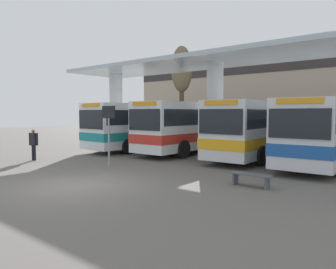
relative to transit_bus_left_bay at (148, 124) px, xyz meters
The scene contains 11 objects.
ground_plane 12.51m from the transit_bus_left_bay, 59.58° to the right, with size 100.00×100.00×0.00m, color #605B56.
townhouse_backdrop 15.98m from the transit_bus_left_bay, 66.37° to the left, with size 40.00×0.58×8.81m.
station_canopy 6.95m from the transit_bus_left_bay, ahead, with size 22.29×5.16×5.85m.
transit_bus_left_bay is the anchor object (origin of this frame).
transit_bus_center_bay 3.85m from the transit_bus_left_bay, 11.62° to the left, with size 2.85×10.59×3.32m.
transit_bus_right_bay 8.40m from the transit_bus_left_bay, ahead, with size 3.03×10.71×3.28m.
transit_bus_far_right_bay 12.10m from the transit_bus_left_bay, ahead, with size 3.05×10.48×3.27m.
waiting_bench_mid_platform 13.27m from the transit_bus_left_bay, 31.01° to the right, with size 1.53×0.44×0.46m.
info_sign_platform 8.06m from the transit_bus_left_bay, 61.19° to the right, with size 0.90×0.09×3.00m.
pedestrian_waiting 8.46m from the transit_bus_left_bay, 96.55° to the right, with size 0.65×0.33×1.74m.
poplar_tree_behind_right 8.30m from the transit_bus_left_bay, 105.98° to the left, with size 1.93×1.93×8.79m.
Camera 1 is at (10.09, -7.03, 2.65)m, focal length 35.00 mm.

